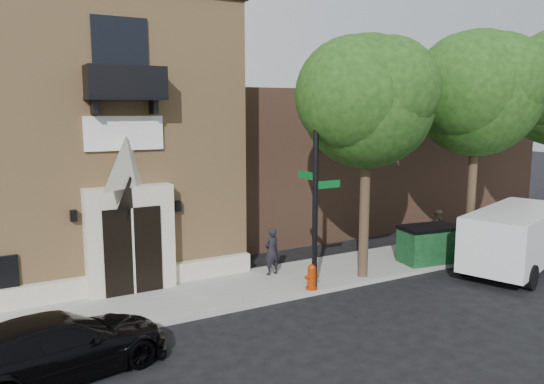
# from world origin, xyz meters

# --- Properties ---
(ground) EXTENTS (120.00, 120.00, 0.00)m
(ground) POSITION_xyz_m (0.00, 0.00, 0.00)
(ground) COLOR black
(ground) RESTS_ON ground
(sidewalk) EXTENTS (42.00, 3.00, 0.15)m
(sidewalk) POSITION_xyz_m (1.00, 1.50, 0.07)
(sidewalk) COLOR gray
(sidewalk) RESTS_ON ground
(church) EXTENTS (12.20, 11.01, 9.30)m
(church) POSITION_xyz_m (-2.99, 7.95, 4.63)
(church) COLOR tan
(church) RESTS_ON ground
(neighbour_building) EXTENTS (18.00, 8.00, 6.40)m
(neighbour_building) POSITION_xyz_m (12.00, 9.00, 3.20)
(neighbour_building) COLOR brown
(neighbour_building) RESTS_ON ground
(street_tree_left) EXTENTS (4.97, 4.38, 7.77)m
(street_tree_left) POSITION_xyz_m (6.03, 0.35, 5.87)
(street_tree_left) COLOR #38281C
(street_tree_left) RESTS_ON sidewalk
(street_tree_mid) EXTENTS (5.21, 4.64, 8.25)m
(street_tree_mid) POSITION_xyz_m (11.03, 0.35, 6.20)
(street_tree_mid) COLOR #38281C
(street_tree_mid) RESTS_ON sidewalk
(black_sedan) EXTENTS (4.94, 2.78, 1.35)m
(black_sedan) POSITION_xyz_m (-3.63, -1.43, 0.68)
(black_sedan) COLOR black
(black_sedan) RESTS_ON ground
(cargo_van) EXTENTS (5.71, 3.78, 2.18)m
(cargo_van) POSITION_xyz_m (11.46, -1.25, 1.22)
(cargo_van) COLOR silver
(cargo_van) RESTS_ON ground
(street_sign) EXTENTS (0.99, 0.99, 6.19)m
(street_sign) POSITION_xyz_m (3.94, 0.23, 3.26)
(street_sign) COLOR black
(street_sign) RESTS_ON sidewalk
(fire_hydrant) EXTENTS (0.45, 0.36, 0.78)m
(fire_hydrant) POSITION_xyz_m (3.82, 0.20, 0.54)
(fire_hydrant) COLOR #922604
(fire_hydrant) RESTS_ON sidewalk
(dumpster) EXTENTS (2.17, 1.42, 1.33)m
(dumpster) POSITION_xyz_m (9.09, 0.60, 0.82)
(dumpster) COLOR #0E3518
(dumpster) RESTS_ON sidewalk
(planter) EXTENTS (0.63, 0.56, 0.66)m
(planter) POSITION_xyz_m (-0.32, 2.71, 0.48)
(planter) COLOR #425929
(planter) RESTS_ON sidewalk
(pedestrian_near) EXTENTS (0.63, 0.47, 1.58)m
(pedestrian_near) POSITION_xyz_m (3.47, 2.07, 0.94)
(pedestrian_near) COLOR black
(pedestrian_near) RESTS_ON sidewalk
(pedestrian_far) EXTENTS (0.74, 0.88, 1.60)m
(pedestrian_far) POSITION_xyz_m (10.68, 1.65, 0.95)
(pedestrian_far) COLOR #2F2720
(pedestrian_far) RESTS_ON sidewalk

